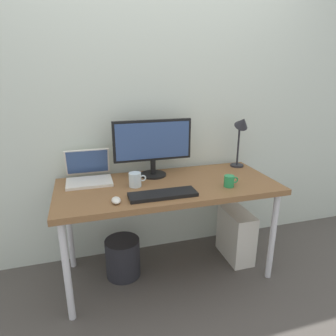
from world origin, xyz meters
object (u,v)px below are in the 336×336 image
Objects in this scene: desk at (168,192)px; coffee_mug at (229,181)px; mouse at (116,200)px; computer_tower at (236,234)px; desk_lamp at (241,130)px; glass_cup at (135,180)px; wastebasket at (123,258)px; keyboard at (163,194)px; monitor at (153,144)px; laptop at (89,173)px.

coffee_mug reaches higher than desk.
mouse reaches higher than computer_tower.
desk_lamp is 0.54m from coffee_mug.
desk is at bearing -177.15° from computer_tower.
wastebasket is (-0.11, 0.04, -0.64)m from glass_cup.
desk_lamp is at bearing 16.98° from desk.
glass_cup is 0.29× the size of computer_tower.
keyboard is (-0.77, -0.41, -0.30)m from desk_lamp.
mouse is at bearing -176.47° from keyboard.
monitor is at bearing -179.95° from desk_lamp.
mouse is 1.16m from computer_tower.
mouse is 0.21× the size of computer_tower.
desk_lamp is 0.86m from computer_tower.
desk_lamp is (1.22, -0.02, 0.26)m from laptop.
glass_cup reaches higher than computer_tower.
coffee_mug is 0.63m from computer_tower.
laptop is 2.63× the size of glass_cup.
desk_lamp reaches higher than laptop.
laptop reaches higher than coffee_mug.
wastebasket is at bearing 79.48° from mouse.
laptop is at bearing 179.07° from desk_lamp.
desk_lamp is 0.96m from glass_cup.
laptop is 0.62m from keyboard.
desk_lamp is at bearing 65.70° from computer_tower.
monitor is at bearing 85.16° from keyboard.
laptop reaches higher than computer_tower.
desk is at bearing 157.19° from coffee_mug.
computer_tower is at bearing 13.99° from mouse.
coffee_mug is (0.93, -0.39, -0.02)m from laptop.
laptop is (-0.54, 0.23, 0.12)m from desk.
computer_tower is (1.14, -0.20, -0.58)m from laptop.
desk_lamp is at bearing 0.05° from monitor.
glass_cup is at bearing 174.39° from desk.
desk is 0.44m from coffee_mug.
laptop is 0.73× the size of keyboard.
glass_cup is at bearing 121.86° from keyboard.
monitor reaches higher than glass_cup.
desk is at bearing 28.93° from mouse.
monitor is 0.47m from keyboard.
computer_tower is (0.83, 0.01, -0.58)m from glass_cup.
mouse is at bearing -166.01° from computer_tower.
wastebasket is (-0.74, 0.22, -0.63)m from coffee_mug.
monitor is 0.62m from coffee_mug.
computer_tower is at bearing -15.06° from monitor.
desk_lamp is 4.18× the size of coffee_mug.
desk is 0.60m from laptop.
wastebasket is at bearing -171.74° from desk_lamp.
laptop reaches higher than mouse.
glass_cup is at bearing -179.51° from computer_tower.
desk is 3.52× the size of desk_lamp.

